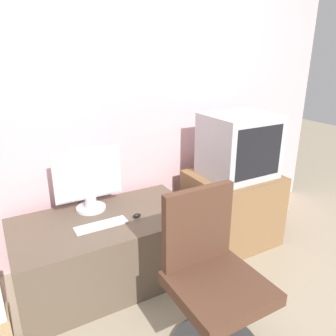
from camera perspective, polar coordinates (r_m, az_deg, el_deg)
The scene contains 8 objects.
wall_back at distance 2.63m, azimuth -9.44°, elevation 12.58°, with size 4.40×0.05×2.60m.
desk at distance 2.50m, azimuth -10.43°, elevation -13.74°, with size 1.28×0.69×0.51m.
side_stand at distance 2.96m, azimuth 10.99°, elevation -6.79°, with size 0.69×0.63×0.63m.
main_monitor at distance 2.43m, azimuth -13.66°, elevation -2.07°, with size 0.49×0.22×0.47m.
keyboard at distance 2.27m, azimuth -11.55°, elevation -9.73°, with size 0.35×0.10×0.01m.
mouse at distance 2.33m, azimuth -5.44°, elevation -8.28°, with size 0.06×0.03×0.03m.
crt_tv at distance 2.75m, azimuth 12.25°, elevation 3.85°, with size 0.55×0.47×0.52m.
office_chair at distance 1.91m, azimuth 7.68°, elevation -19.65°, with size 0.51×0.51×0.94m.
Camera 1 is at (-0.90, -1.13, 1.62)m, focal length 35.00 mm.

